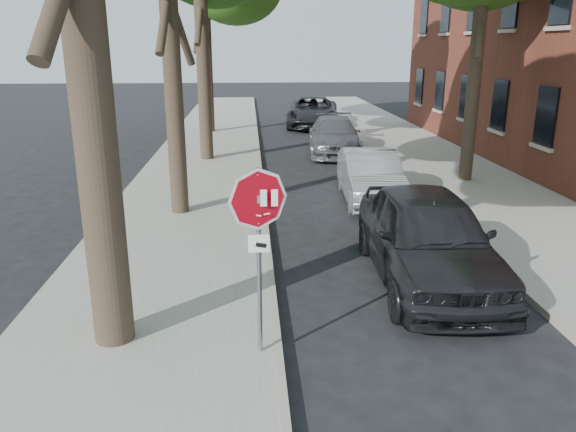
% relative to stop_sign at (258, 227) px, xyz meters
% --- Properties ---
extents(ground, '(120.00, 120.00, 0.00)m').
position_rel_stop_sign_xyz_m(ground, '(0.70, 0.03, -1.95)').
color(ground, black).
rests_on(ground, ground).
extents(sidewalk_left, '(4.00, 55.00, 0.12)m').
position_rel_stop_sign_xyz_m(sidewalk_left, '(-1.80, 12.03, -1.89)').
color(sidewalk_left, gray).
rests_on(sidewalk_left, ground).
extents(sidewalk_right, '(4.00, 55.00, 0.12)m').
position_rel_stop_sign_xyz_m(sidewalk_right, '(6.70, 12.03, -1.89)').
color(sidewalk_right, gray).
rests_on(sidewalk_right, ground).
extents(curb_left, '(0.12, 55.00, 0.13)m').
position_rel_stop_sign_xyz_m(curb_left, '(0.25, 12.03, -1.88)').
color(curb_left, '#9E9384').
rests_on(curb_left, ground).
extents(curb_right, '(0.12, 55.00, 0.13)m').
position_rel_stop_sign_xyz_m(curb_right, '(4.65, 12.03, -1.88)').
color(curb_right, '#9E9384').
rests_on(curb_right, ground).
extents(stop_sign, '(0.76, 0.34, 2.61)m').
position_rel_stop_sign_xyz_m(stop_sign, '(0.00, 0.00, 0.00)').
color(stop_sign, gray).
rests_on(stop_sign, sidewalk_left).
extents(car_a, '(2.18, 5.07, 1.71)m').
position_rel_stop_sign_xyz_m(car_a, '(3.11, 2.54, -1.09)').
color(car_a, black).
rests_on(car_a, ground).
extents(car_b, '(1.69, 4.29, 1.39)m').
position_rel_stop_sign_xyz_m(car_b, '(3.24, 8.11, -1.25)').
color(car_b, '#929699').
rests_on(car_b, ground).
extents(car_c, '(2.46, 5.06, 1.42)m').
position_rel_stop_sign_xyz_m(car_c, '(3.30, 15.37, -1.24)').
color(car_c, '#525258').
rests_on(car_c, ground).
extents(car_d, '(3.31, 5.91, 1.56)m').
position_rel_stop_sign_xyz_m(car_d, '(3.30, 23.05, -1.17)').
color(car_d, black).
rests_on(car_d, ground).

